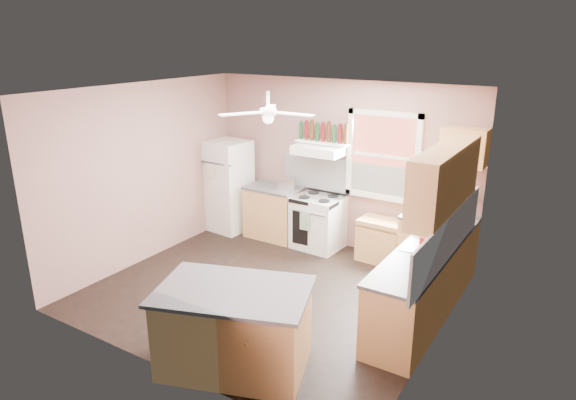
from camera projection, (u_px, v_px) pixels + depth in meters
The scene contains 32 objects.
floor at pixel (270, 291), 7.01m from camera, with size 4.50×4.50×0.00m, color black.
ceiling at pixel (268, 91), 6.18m from camera, with size 4.50×4.50×0.00m, color white.
wall_back at pixel (340, 165), 8.23m from camera, with size 4.50×0.05×2.70m, color #87625A.
wall_right at pixel (446, 232), 5.45m from camera, with size 0.05×4.00×2.70m, color #87625A.
wall_left at pixel (144, 173), 7.74m from camera, with size 0.05×4.00×2.70m, color #87625A.
backsplash_back at pixel (364, 180), 8.02m from camera, with size 2.90×0.03×0.55m, color white.
backsplash_right at pixel (449, 237), 5.76m from camera, with size 0.03×2.60×0.55m, color white.
window_view at pixel (383, 156), 7.74m from camera, with size 1.00×0.02×1.20m, color brown.
window_frame at pixel (383, 156), 7.72m from camera, with size 1.16×0.07×1.36m, color white.
refrigerator at pixel (228, 186), 9.03m from camera, with size 0.68×0.66×1.60m, color white.
base_cabinet_left at pixel (274, 213), 8.79m from camera, with size 0.90×0.60×0.86m, color tan.
counter_left at pixel (274, 188), 8.65m from camera, with size 0.92×0.62×0.04m, color #48484A.
toaster at pixel (287, 183), 8.50m from camera, with size 0.28×0.16×0.18m, color silver.
stove at pixel (318, 222), 8.35m from camera, with size 0.74×0.64×0.86m, color white.
range_hood at pixel (319, 150), 8.04m from camera, with size 0.78×0.50×0.14m, color white.
bottle_shelf at pixel (323, 142), 8.11m from camera, with size 0.90×0.26×0.03m, color white.
cart at pixel (381, 240), 7.88m from camera, with size 0.66×0.44×0.66m, color tan.
base_cabinet_corner at pixel (437, 247), 7.37m from camera, with size 1.00×0.60×0.86m, color tan.
base_cabinet_right at pixel (419, 290), 6.14m from camera, with size 0.60×2.20×0.86m, color tan.
counter_corner at pixel (440, 218), 7.23m from camera, with size 1.02×0.62×0.04m, color #48484A.
counter_right at pixel (421, 256), 6.00m from camera, with size 0.62×2.22×0.04m, color #48484A.
sink at pixel (426, 249), 6.16m from camera, with size 0.55×0.45×0.03m, color silver.
faucet at pixel (440, 246), 6.06m from camera, with size 0.03×0.03×0.14m, color silver.
upper_cabinet_right at pixel (445, 180), 5.82m from camera, with size 0.33×1.80×0.76m, color tan.
upper_cabinet_corner at pixel (464, 147), 6.92m from camera, with size 0.60×0.33×0.52m, color tan.
paper_towel at pixel (469, 194), 7.08m from camera, with size 0.12×0.12×0.26m, color white.
island at pixel (235, 330), 5.32m from camera, with size 1.46×0.92×0.86m, color tan.
island_top at pixel (233, 291), 5.18m from camera, with size 1.54×1.01×0.04m, color #48484A.
ceiling_fan_hub at pixel (268, 112), 6.26m from camera, with size 0.20×0.20×0.08m, color white.
soap_bottle at pixel (427, 243), 6.03m from camera, with size 0.08×0.08×0.22m, color silver.
red_caddy at pixel (428, 241), 6.26m from camera, with size 0.18×0.12×0.10m, color #A90E0E.
wine_bottles at pixel (323, 132), 8.05m from camera, with size 0.86×0.06×0.31m.
Camera 1 is at (3.54, -5.20, 3.36)m, focal length 32.00 mm.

